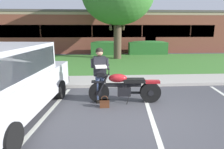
# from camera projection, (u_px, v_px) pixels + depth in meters

# --- Properties ---
(ground_plane) EXTENTS (140.00, 140.00, 0.00)m
(ground_plane) POSITION_uv_depth(u_px,v_px,m) (142.00, 115.00, 5.16)
(ground_plane) COLOR #424247
(curb_strip) EXTENTS (60.00, 0.20, 0.12)m
(curb_strip) POSITION_uv_depth(u_px,v_px,m) (128.00, 85.00, 7.70)
(curb_strip) COLOR #ADA89E
(curb_strip) RESTS_ON ground
(concrete_walk) EXTENTS (60.00, 1.50, 0.08)m
(concrete_walk) POSITION_uv_depth(u_px,v_px,m) (125.00, 80.00, 8.53)
(concrete_walk) COLOR #ADA89E
(concrete_walk) RESTS_ON ground
(grass_lawn) EXTENTS (60.00, 7.83, 0.06)m
(grass_lawn) POSITION_uv_depth(u_px,v_px,m) (116.00, 62.00, 13.06)
(grass_lawn) COLOR #3D752D
(grass_lawn) RESTS_ON ground
(stall_stripe_0) EXTENTS (0.64, 4.38, 0.01)m
(stall_stripe_0) POSITION_uv_depth(u_px,v_px,m) (47.00, 114.00, 5.20)
(stall_stripe_0) COLOR silver
(stall_stripe_0) RESTS_ON ground
(stall_stripe_1) EXTENTS (0.64, 4.38, 0.01)m
(stall_stripe_1) POSITION_uv_depth(u_px,v_px,m) (149.00, 111.00, 5.37)
(stall_stripe_1) COLOR silver
(stall_stripe_1) RESTS_ON ground
(motorcycle) EXTENTS (2.24, 0.82, 1.18)m
(motorcycle) POSITION_uv_depth(u_px,v_px,m) (128.00, 87.00, 5.96)
(motorcycle) COLOR black
(motorcycle) RESTS_ON ground
(rider_person) EXTENTS (0.53, 0.60, 1.70)m
(rider_person) POSITION_uv_depth(u_px,v_px,m) (100.00, 71.00, 5.83)
(rider_person) COLOR black
(rider_person) RESTS_ON ground
(handbag) EXTENTS (0.28, 0.13, 0.36)m
(handbag) POSITION_uv_depth(u_px,v_px,m) (105.00, 103.00, 5.62)
(handbag) COLOR #562D19
(handbag) RESTS_ON ground
(parked_suv_adjacent) EXTENTS (2.43, 5.01, 1.86)m
(parked_suv_adjacent) POSITION_uv_depth(u_px,v_px,m) (4.00, 82.00, 4.78)
(parked_suv_adjacent) COLOR #B7BABF
(parked_suv_adjacent) RESTS_ON ground
(hedge_left) EXTENTS (2.46, 0.90, 1.24)m
(hedge_left) POSITION_uv_depth(u_px,v_px,m) (105.00, 48.00, 16.70)
(hedge_left) COLOR #286028
(hedge_left) RESTS_ON ground
(hedge_center_left) EXTENTS (3.35, 0.90, 1.24)m
(hedge_center_left) POSITION_uv_depth(u_px,v_px,m) (148.00, 47.00, 16.94)
(hedge_center_left) COLOR #286028
(hedge_center_left) RESTS_ON ground
(brick_building) EXTENTS (27.10, 10.03, 3.90)m
(brick_building) POSITION_uv_depth(u_px,v_px,m) (94.00, 31.00, 22.17)
(brick_building) COLOR brown
(brick_building) RESTS_ON ground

